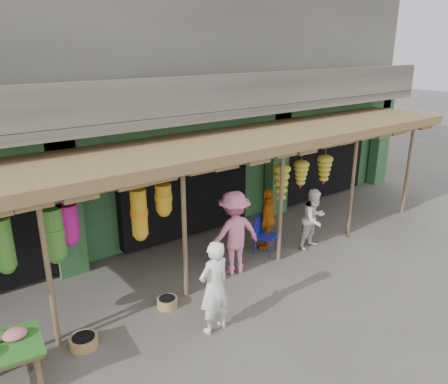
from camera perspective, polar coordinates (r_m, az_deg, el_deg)
ground at (r=9.83m, az=1.99°, el=-10.02°), size 80.00×80.00×0.00m
building at (r=12.84m, az=-11.83°, el=12.34°), size 16.40×6.80×7.00m
awning at (r=9.39m, az=-1.67°, el=5.44°), size 14.00×2.70×2.79m
blue_chair at (r=10.39m, az=5.05°, el=-5.29°), size 0.58×0.58×0.91m
basket_mid at (r=7.94m, az=-17.83°, el=-18.12°), size 0.58×0.58×0.18m
basket_right at (r=8.60m, az=-7.42°, el=-14.11°), size 0.40×0.40×0.18m
person_front at (r=7.54m, az=-1.29°, el=-12.34°), size 0.65×0.46×1.69m
person_right at (r=10.71m, az=11.67°, el=-3.47°), size 0.77×0.63×1.49m
person_vendor at (r=10.53m, az=5.76°, el=-3.48°), size 0.95×0.79×1.52m
person_shopper at (r=9.30m, az=1.31°, el=-5.38°), size 1.28×0.84×1.86m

